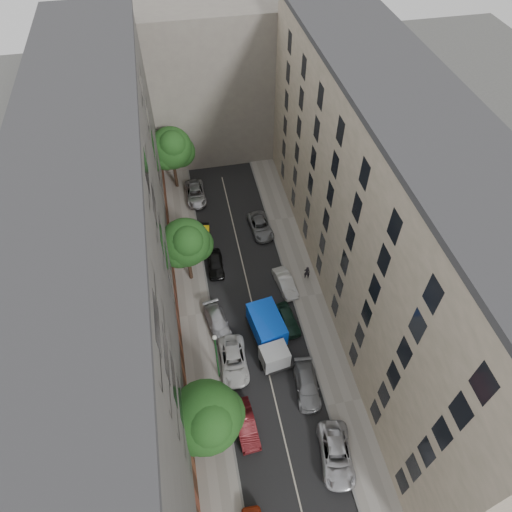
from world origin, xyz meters
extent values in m
plane|color=#4C4C49|center=(0.00, 0.00, 0.00)|extent=(120.00, 120.00, 0.00)
cube|color=black|center=(0.00, 0.00, 0.01)|extent=(8.00, 44.00, 0.02)
cube|color=gray|center=(-5.50, 0.00, 0.07)|extent=(3.00, 44.00, 0.15)
cube|color=gray|center=(5.50, 0.00, 0.07)|extent=(3.00, 44.00, 0.15)
cube|color=#53514E|center=(-11.00, 0.00, 10.00)|extent=(8.00, 44.00, 20.00)
cube|color=#C7B29B|center=(11.00, 0.00, 10.00)|extent=(8.00, 44.00, 20.00)
cube|color=gray|center=(0.00, 28.00, 9.00)|extent=(18.00, 12.00, 18.00)
cube|color=black|center=(0.60, -4.45, 0.62)|extent=(3.25, 6.37, 0.34)
cube|color=#9EA1A3|center=(0.60, -6.59, 1.64)|extent=(2.50, 2.12, 1.92)
cube|color=#0D51FF|center=(0.60, -3.43, 1.80)|extent=(3.06, 4.38, 2.03)
cylinder|color=black|center=(-0.47, -6.59, 0.47)|extent=(0.32, 0.95, 0.95)
cylinder|color=black|center=(1.67, -6.59, 0.47)|extent=(0.32, 0.95, 0.95)
cylinder|color=black|center=(-0.47, -2.64, 0.47)|extent=(0.32, 0.95, 0.95)
cylinder|color=black|center=(1.67, -2.64, 0.47)|extent=(0.32, 0.95, 0.95)
imported|color=#4B0F12|center=(-2.80, -11.40, 0.70)|extent=(1.79, 4.35, 1.40)
imported|color=silver|center=(-2.80, -5.80, 0.69)|extent=(2.47, 5.04, 1.38)
imported|color=#B7B7BC|center=(-3.60, -1.61, 0.64)|extent=(2.52, 4.67, 1.29)
imported|color=black|center=(-2.80, 5.40, 0.66)|extent=(1.71, 3.95, 1.33)
imported|color=black|center=(-3.60, 9.43, 0.65)|extent=(1.91, 4.12, 1.31)
imported|color=#BABABF|center=(-3.60, 16.60, 0.67)|extent=(2.24, 4.84, 1.34)
imported|color=silver|center=(3.43, -15.00, 0.71)|extent=(3.10, 5.40, 1.42)
imported|color=gray|center=(2.80, -9.19, 0.66)|extent=(2.34, 4.73, 1.32)
imported|color=#142F23|center=(2.80, -2.60, 0.65)|extent=(1.97, 3.95, 1.29)
imported|color=silver|center=(3.60, 1.60, 0.65)|extent=(1.94, 4.11, 1.30)
imported|color=slate|center=(2.80, 9.80, 0.64)|extent=(2.45, 4.72, 1.27)
cylinder|color=#382619|center=(-5.63, -12.06, 1.37)|extent=(0.36, 0.36, 2.44)
cylinder|color=#382619|center=(-5.63, -12.06, 3.47)|extent=(0.24, 0.24, 1.75)
sphere|color=#214818|center=(-5.63, -12.06, 5.18)|extent=(5.13, 5.13, 5.13)
sphere|color=#214818|center=(-4.73, -11.66, 4.34)|extent=(3.85, 3.85, 3.85)
sphere|color=#214818|center=(-6.33, -12.56, 4.69)|extent=(3.59, 3.59, 3.59)
sphere|color=#214818|center=(-5.43, -12.86, 6.08)|extent=(3.34, 3.34, 3.34)
cylinder|color=#382619|center=(-5.41, 4.53, 1.41)|extent=(0.36, 0.36, 2.52)
cylinder|color=#382619|center=(-5.41, 4.53, 3.56)|extent=(0.24, 0.24, 1.80)
sphere|color=#214818|center=(-5.41, 4.53, 5.32)|extent=(4.60, 4.60, 4.60)
sphere|color=#214818|center=(-4.51, 4.93, 4.46)|extent=(3.45, 3.45, 3.45)
sphere|color=#214818|center=(-6.11, 4.03, 4.82)|extent=(3.22, 3.22, 3.22)
sphere|color=#214818|center=(-5.21, 3.73, 6.26)|extent=(2.99, 2.99, 2.99)
cylinder|color=#382619|center=(-5.58, 19.07, 1.48)|extent=(0.36, 0.36, 2.67)
cylinder|color=#382619|center=(-5.58, 19.07, 3.77)|extent=(0.24, 0.24, 1.90)
sphere|color=#214818|center=(-5.58, 19.07, 5.63)|extent=(4.79, 4.79, 4.79)
sphere|color=#214818|center=(-4.68, 19.47, 4.72)|extent=(3.59, 3.59, 3.59)
sphere|color=#214818|center=(-6.28, 18.57, 5.10)|extent=(3.35, 3.35, 3.35)
sphere|color=#214818|center=(-5.38, 18.27, 6.62)|extent=(3.11, 3.11, 3.11)
cylinder|color=#1A5D25|center=(-4.20, -6.69, 3.23)|extent=(0.14, 0.14, 6.16)
sphere|color=silver|center=(-4.20, -6.69, 6.41)|extent=(0.36, 0.36, 0.36)
imported|color=black|center=(5.96, 2.23, 0.95)|extent=(0.67, 0.54, 1.61)
camera|label=1|loc=(-4.68, -24.88, 36.10)|focal=32.00mm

